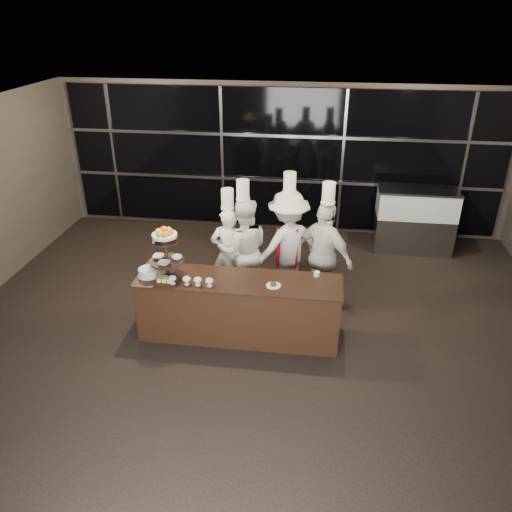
# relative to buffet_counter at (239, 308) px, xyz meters

# --- Properties ---
(room) EXTENTS (10.00, 10.00, 10.00)m
(room) POSITION_rel_buffet_counter_xyz_m (0.23, -1.06, 1.03)
(room) COLOR black
(room) RESTS_ON ground
(window_wall) EXTENTS (8.60, 0.10, 2.80)m
(window_wall) POSITION_rel_buffet_counter_xyz_m (0.23, 3.87, 1.04)
(window_wall) COLOR black
(window_wall) RESTS_ON ground
(buffet_counter) EXTENTS (2.84, 0.74, 0.92)m
(buffet_counter) POSITION_rel_buffet_counter_xyz_m (0.00, 0.00, 0.00)
(buffet_counter) COLOR black
(buffet_counter) RESTS_ON ground
(display_stand) EXTENTS (0.48, 0.48, 0.74)m
(display_stand) POSITION_rel_buffet_counter_xyz_m (-1.00, -0.00, 0.87)
(display_stand) COLOR black
(display_stand) RESTS_ON buffet_counter
(compotes) EXTENTS (0.62, 0.11, 0.12)m
(compotes) POSITION_rel_buffet_counter_xyz_m (-0.61, -0.22, 0.54)
(compotes) COLOR silver
(compotes) RESTS_ON buffet_counter
(layer_cake) EXTENTS (0.30, 0.30, 0.11)m
(layer_cake) POSITION_rel_buffet_counter_xyz_m (-1.27, -0.05, 0.51)
(layer_cake) COLOR white
(layer_cake) RESTS_ON buffet_counter
(pastry_squares) EXTENTS (0.20, 0.12, 0.05)m
(pastry_squares) POSITION_rel_buffet_counter_xyz_m (-0.99, -0.17, 0.48)
(pastry_squares) COLOR #FEEF7C
(pastry_squares) RESTS_ON buffet_counter
(small_plate) EXTENTS (0.20, 0.20, 0.05)m
(small_plate) POSITION_rel_buffet_counter_xyz_m (0.49, -0.10, 0.47)
(small_plate) COLOR white
(small_plate) RESTS_ON buffet_counter
(chef_cup) EXTENTS (0.08, 0.08, 0.07)m
(chef_cup) POSITION_rel_buffet_counter_xyz_m (1.06, 0.25, 0.49)
(chef_cup) COLOR white
(chef_cup) RESTS_ON buffet_counter
(display_case) EXTENTS (1.47, 0.64, 1.24)m
(display_case) POSITION_rel_buffet_counter_xyz_m (2.85, 3.24, 0.22)
(display_case) COLOR #A5A5AA
(display_case) RESTS_ON ground
(chef_a) EXTENTS (0.60, 0.43, 1.85)m
(chef_a) POSITION_rel_buffet_counter_xyz_m (-0.33, 1.04, 0.34)
(chef_a) COLOR white
(chef_a) RESTS_ON ground
(chef_b) EXTENTS (0.95, 0.81, 2.00)m
(chef_b) POSITION_rel_buffet_counter_xyz_m (-0.10, 1.04, 0.40)
(chef_b) COLOR white
(chef_b) RESTS_ON ground
(chef_c) EXTENTS (1.32, 1.20, 2.08)m
(chef_c) POSITION_rel_buffet_counter_xyz_m (0.58, 1.25, 0.44)
(chef_c) COLOR silver
(chef_c) RESTS_ON ground
(chef_d) EXTENTS (1.07, 0.96, 2.04)m
(chef_d) POSITION_rel_buffet_counter_xyz_m (1.16, 0.97, 0.42)
(chef_d) COLOR white
(chef_d) RESTS_ON ground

